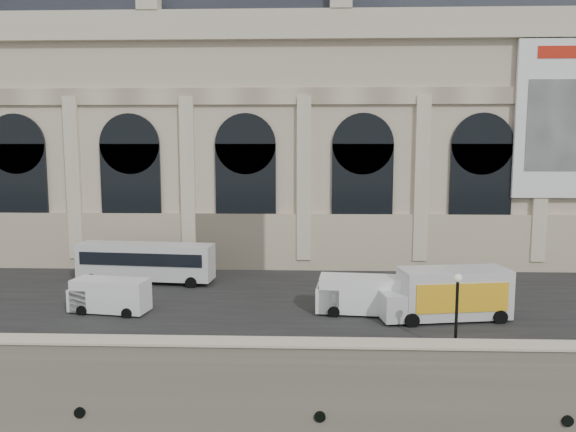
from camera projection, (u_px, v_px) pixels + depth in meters
The scene contains 9 objects.
quay at pixel (295, 271), 62.49m from camera, with size 160.00×70.00×6.00m, color #7A725E.
street at pixel (289, 294), 41.29m from camera, with size 160.00×24.00×0.06m, color #2D2D2D.
parapet at pixel (280, 353), 27.93m from camera, with size 160.00×1.40×1.21m.
museum at pixel (236, 117), 56.51m from camera, with size 69.00×18.70×29.10m.
bus_left at pixel (146, 261), 44.27m from camera, with size 10.97×3.38×3.18m.
van_b at pixel (356, 295), 36.27m from camera, with size 5.74×2.73×2.48m.
van_c at pixel (107, 296), 36.53m from camera, with size 5.28×2.67×2.25m.
box_truck at pixel (447, 294), 35.00m from camera, with size 8.32×3.84×3.23m.
lamp_right at pixel (456, 314), 29.27m from camera, with size 0.43×0.43×4.26m.
Camera 1 is at (1.37, -26.23, 16.87)m, focal length 35.00 mm.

